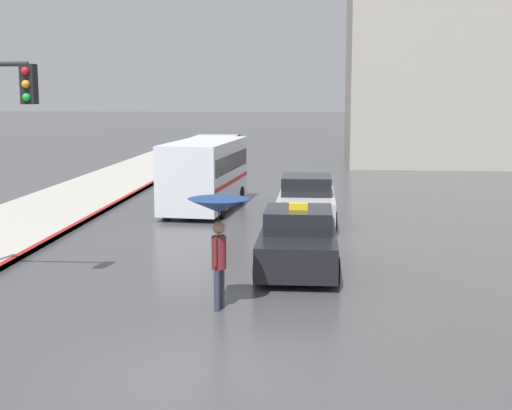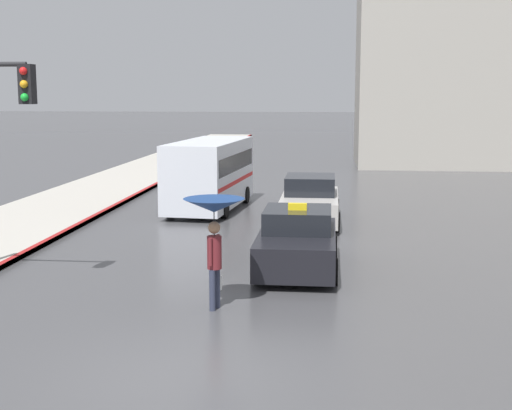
# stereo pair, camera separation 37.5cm
# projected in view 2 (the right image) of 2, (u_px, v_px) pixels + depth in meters

# --- Properties ---
(ground_plane) EXTENTS (300.00, 300.00, 0.00)m
(ground_plane) POSITION_uv_depth(u_px,v_px,m) (170.00, 378.00, 10.56)
(ground_plane) COLOR #424244
(taxi) EXTENTS (1.91, 4.02, 1.62)m
(taxi) POSITION_uv_depth(u_px,v_px,m) (297.00, 242.00, 16.94)
(taxi) COLOR black
(taxi) RESTS_ON ground_plane
(sedan_red) EXTENTS (1.91, 4.33, 1.52)m
(sedan_red) POSITION_uv_depth(u_px,v_px,m) (310.00, 202.00, 23.12)
(sedan_red) COLOR #B7B2AD
(sedan_red) RESTS_ON ground_plane
(ambulance_van) EXTENTS (2.51, 5.91, 2.49)m
(ambulance_van) POSITION_uv_depth(u_px,v_px,m) (210.00, 171.00, 25.71)
(ambulance_van) COLOR silver
(ambulance_van) RESTS_ON ground_plane
(pedestrian_with_umbrella) EXTENTS (1.18, 1.18, 2.19)m
(pedestrian_with_umbrella) POSITION_uv_depth(u_px,v_px,m) (214.00, 217.00, 13.66)
(pedestrian_with_umbrella) COLOR #2D3347
(pedestrian_with_umbrella) RESTS_ON ground_plane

